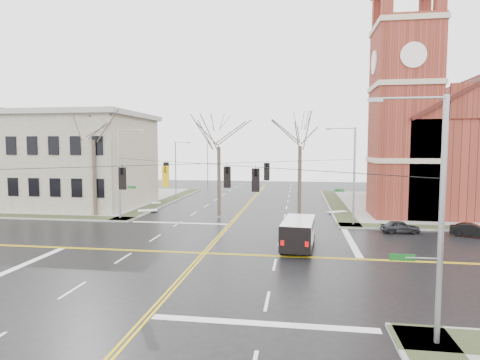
# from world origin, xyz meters

# --- Properties ---
(ground) EXTENTS (120.00, 120.00, 0.00)m
(ground) POSITION_xyz_m (0.00, 0.00, 0.00)
(ground) COLOR black
(ground) RESTS_ON ground
(sidewalks) EXTENTS (80.00, 80.00, 0.17)m
(sidewalks) POSITION_xyz_m (0.00, 0.00, 0.08)
(sidewalks) COLOR gray
(sidewalks) RESTS_ON ground
(road_markings) EXTENTS (100.00, 100.00, 0.01)m
(road_markings) POSITION_xyz_m (0.00, 0.00, 0.01)
(road_markings) COLOR gold
(road_markings) RESTS_ON ground
(church) EXTENTS (24.28, 27.48, 27.50)m
(church) POSITION_xyz_m (24.76, 24.78, 8.43)
(church) COLOR maroon
(church) RESTS_ON ground
(civic_building_a) EXTENTS (18.00, 14.00, 11.00)m
(civic_building_a) POSITION_xyz_m (-22.00, 20.00, 5.50)
(civic_building_a) COLOR gray
(civic_building_a) RESTS_ON ground
(signal_pole_ne) EXTENTS (2.75, 0.22, 9.00)m
(signal_pole_ne) POSITION_xyz_m (11.32, 11.50, 4.95)
(signal_pole_ne) COLOR gray
(signal_pole_ne) RESTS_ON ground
(signal_pole_nw) EXTENTS (2.75, 0.22, 9.00)m
(signal_pole_nw) POSITION_xyz_m (-11.32, 11.50, 4.95)
(signal_pole_nw) COLOR gray
(signal_pole_nw) RESTS_ON ground
(signal_pole_se) EXTENTS (2.75, 0.22, 9.00)m
(signal_pole_se) POSITION_xyz_m (11.32, -11.50, 4.95)
(signal_pole_se) COLOR gray
(signal_pole_se) RESTS_ON ground
(span_wires) EXTENTS (23.02, 23.02, 0.03)m
(span_wires) POSITION_xyz_m (0.00, 0.00, 6.20)
(span_wires) COLOR black
(span_wires) RESTS_ON ground
(traffic_signals) EXTENTS (8.21, 8.26, 1.30)m
(traffic_signals) POSITION_xyz_m (-0.00, -0.67, 5.45)
(traffic_signals) COLOR black
(traffic_signals) RESTS_ON ground
(streetlight_north_a) EXTENTS (2.30, 0.20, 8.00)m
(streetlight_north_a) POSITION_xyz_m (-10.65, 28.00, 4.47)
(streetlight_north_a) COLOR gray
(streetlight_north_a) RESTS_ON ground
(streetlight_north_b) EXTENTS (2.30, 0.20, 8.00)m
(streetlight_north_b) POSITION_xyz_m (-10.65, 48.00, 4.47)
(streetlight_north_b) COLOR gray
(streetlight_north_b) RESTS_ON ground
(cargo_van) EXTENTS (2.62, 5.68, 2.10)m
(cargo_van) POSITION_xyz_m (6.46, 2.46, 1.24)
(cargo_van) COLOR white
(cargo_van) RESTS_ON ground
(parked_car_a) EXTENTS (3.26, 1.50, 1.08)m
(parked_car_a) POSITION_xyz_m (15.05, 8.80, 0.54)
(parked_car_a) COLOR black
(parked_car_a) RESTS_ON ground
(parked_car_b) EXTENTS (3.52, 2.27, 1.09)m
(parked_car_b) POSITION_xyz_m (20.52, 8.12, 0.55)
(parked_car_b) COLOR black
(parked_car_b) RESTS_ON ground
(tree_nw_far) EXTENTS (4.00, 4.00, 11.91)m
(tree_nw_far) POSITION_xyz_m (-14.80, 12.71, 8.61)
(tree_nw_far) COLOR #342D21
(tree_nw_far) RESTS_ON ground
(tree_nw_near) EXTENTS (4.00, 4.00, 10.81)m
(tree_nw_near) POSITION_xyz_m (-1.81, 14.28, 7.83)
(tree_nw_near) COLOR #342D21
(tree_nw_near) RESTS_ON ground
(tree_ne) EXTENTS (4.00, 4.00, 10.94)m
(tree_ne) POSITION_xyz_m (6.52, 13.07, 7.93)
(tree_ne) COLOR #342D21
(tree_ne) RESTS_ON ground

